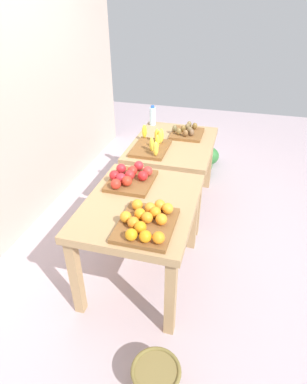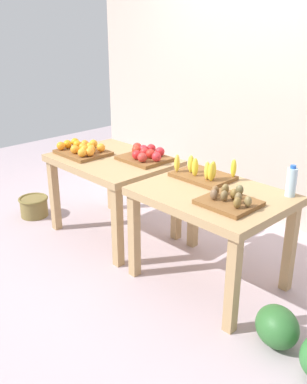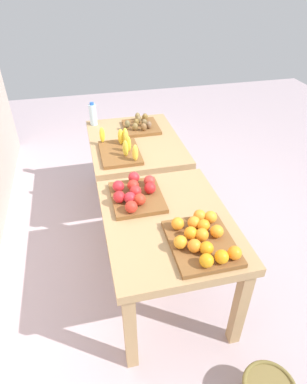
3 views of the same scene
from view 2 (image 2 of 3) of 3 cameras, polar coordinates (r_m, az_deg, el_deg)
name	(u,v)px [view 2 (image 2 of 3)]	position (r m, az deg, el deg)	size (l,w,h in m)	color
ground_plane	(157,254)	(3.78, 0.44, -8.11)	(8.00, 8.00, 0.00)	#B2A0A7
back_wall	(262,62)	(4.35, 13.89, 16.12)	(4.40, 0.12, 3.00)	#BFAC9E
display_table_left	(113,169)	(3.91, -5.28, 2.96)	(1.04, 0.80, 0.74)	tan
display_table_right	(212,206)	(3.16, 7.58, -1.79)	(1.04, 0.80, 0.74)	tan
orange_bin	(83,149)	(4.00, -9.19, 5.49)	(0.45, 0.37, 0.11)	brown
apple_bin	(145,155)	(3.78, -1.10, 4.83)	(0.43, 0.34, 0.11)	brown
banana_crate	(203,173)	(3.35, 6.46, 2.41)	(0.45, 0.32, 0.17)	brown
kiwi_bin	(229,200)	(2.92, 9.82, -1.05)	(0.36, 0.32, 0.10)	brown
water_bottle	(291,182)	(3.14, 17.48, 1.28)	(0.07, 0.07, 0.22)	silver
watermelon_pile	(299,341)	(2.84, 18.41, -17.87)	(0.65, 0.38, 0.25)	#306F33
wicker_basket	(34,206)	(4.60, -15.28, -1.78)	(0.30, 0.30, 0.20)	olive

